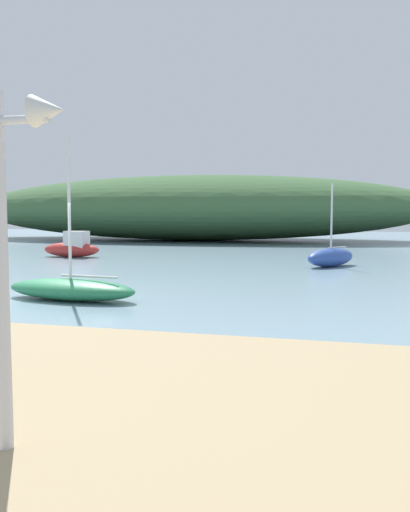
# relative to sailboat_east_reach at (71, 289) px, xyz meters

# --- Properties ---
(ground_plane) EXTENTS (120.00, 120.00, 0.00)m
(ground_plane) POSITION_rel_sailboat_east_reach_xyz_m (-1.06, -0.19, -0.30)
(ground_plane) COLOR #7A99A8
(distant_hill) EXTENTS (41.78, 15.28, 5.65)m
(distant_hill) POSITION_rel_sailboat_east_reach_xyz_m (-6.09, 32.21, 2.53)
(distant_hill) COLOR #3D6038
(distant_hill) RESTS_ON ground
(sailboat_east_reach) EXTENTS (3.79, 1.61, 4.23)m
(sailboat_east_reach) POSITION_rel_sailboat_east_reach_xyz_m (0.00, 0.00, 0.00)
(sailboat_east_reach) COLOR #287A4C
(sailboat_east_reach) RESTS_ON ground
(motorboat_inner_mooring) EXTENTS (3.11, 1.11, 1.36)m
(motorboat_inner_mooring) POSITION_rel_sailboat_east_reach_xyz_m (-6.73, 12.42, 0.22)
(motorboat_inner_mooring) COLOR #B72D28
(motorboat_inner_mooring) RESTS_ON ground
(sailboat_off_point) EXTENTS (2.45, 2.98, 3.52)m
(sailboat_off_point) POSITION_rel_sailboat_east_reach_xyz_m (6.40, 10.60, 0.11)
(sailboat_off_point) COLOR #2D4C9E
(sailboat_off_point) RESTS_ON ground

